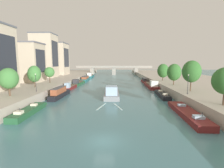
# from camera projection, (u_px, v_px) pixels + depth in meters

# --- Properties ---
(ground_plane) EXTENTS (400.00, 400.00, 0.00)m
(ground_plane) POSITION_uv_depth(u_px,v_px,m) (104.00, 141.00, 20.75)
(ground_plane) COLOR teal
(quay_left) EXTENTS (36.00, 170.00, 2.37)m
(quay_left) POSITION_uv_depth(u_px,v_px,m) (36.00, 81.00, 75.90)
(quay_left) COLOR #B7AD9E
(quay_left) RESTS_ON ground
(quay_right) EXTENTS (36.00, 170.00, 2.37)m
(quay_right) POSITION_uv_depth(u_px,v_px,m) (191.00, 82.00, 74.31)
(quay_right) COLOR #B7AD9E
(quay_right) RESTS_ON ground
(barge_midriver) EXTENTS (4.50, 21.07, 3.48)m
(barge_midriver) POSITION_uv_depth(u_px,v_px,m) (112.00, 91.00, 50.15)
(barge_midriver) COLOR gray
(barge_midriver) RESTS_ON ground
(wake_behind_barge) EXTENTS (5.60, 5.95, 0.03)m
(wake_behind_barge) POSITION_uv_depth(u_px,v_px,m) (110.00, 106.00, 37.01)
(wake_behind_barge) COLOR silver
(wake_behind_barge) RESTS_ON ground
(moored_boat_left_far) EXTENTS (2.41, 11.75, 2.14)m
(moored_boat_left_far) POSITION_uv_depth(u_px,v_px,m) (29.00, 111.00, 31.71)
(moored_boat_left_far) COLOR #235633
(moored_boat_left_far) RESTS_ON ground
(moored_boat_left_end) EXTENTS (2.42, 12.90, 2.85)m
(moored_boat_left_end) POSITION_uv_depth(u_px,v_px,m) (60.00, 93.00, 46.69)
(moored_boat_left_end) COLOR black
(moored_boat_left_end) RESTS_ON ground
(moored_boat_left_midway) EXTENTS (2.28, 11.46, 2.75)m
(moored_boat_left_midway) POSITION_uv_depth(u_px,v_px,m) (70.00, 87.00, 60.34)
(moored_boat_left_midway) COLOR maroon
(moored_boat_left_midway) RESTS_ON ground
(moored_boat_left_lone) EXTENTS (3.29, 13.65, 2.74)m
(moored_boat_left_lone) POSITION_uv_depth(u_px,v_px,m) (78.00, 83.00, 73.25)
(moored_boat_left_lone) COLOR #235633
(moored_boat_left_lone) RESTS_ON ground
(moored_boat_left_second) EXTENTS (3.40, 16.67, 2.36)m
(moored_boat_left_second) POSITION_uv_depth(u_px,v_px,m) (85.00, 79.00, 89.86)
(moored_boat_left_second) COLOR #23666B
(moored_boat_left_second) RESTS_ON ground
(moored_boat_left_downstream) EXTENTS (3.78, 16.74, 3.19)m
(moored_boat_left_downstream) POSITION_uv_depth(u_px,v_px,m) (90.00, 76.00, 107.98)
(moored_boat_left_downstream) COLOR #23666B
(moored_boat_left_downstream) RESTS_ON ground
(moored_boat_right_near) EXTENTS (3.44, 15.77, 2.14)m
(moored_boat_right_near) POSITION_uv_depth(u_px,v_px,m) (187.00, 113.00, 30.41)
(moored_boat_right_near) COLOR maroon
(moored_boat_right_near) RESTS_ON ground
(moored_boat_right_far) EXTENTS (2.62, 12.29, 2.21)m
(moored_boat_right_far) POSITION_uv_depth(u_px,v_px,m) (162.00, 95.00, 47.46)
(moored_boat_right_far) COLOR black
(moored_boat_right_far) RESTS_ON ground
(moored_boat_right_gap_after) EXTENTS (3.69, 16.89, 3.25)m
(moored_boat_right_gap_after) POSITION_uv_depth(u_px,v_px,m) (151.00, 85.00, 64.34)
(moored_boat_right_gap_after) COLOR maroon
(moored_boat_right_gap_after) RESTS_ON ground
(moored_boat_right_second) EXTENTS (1.93, 10.76, 2.26)m
(moored_boat_right_second) POSITION_uv_depth(u_px,v_px,m) (144.00, 81.00, 79.77)
(moored_boat_right_second) COLOR maroon
(moored_boat_right_second) RESTS_ON ground
(tree_left_distant) EXTENTS (4.05, 4.05, 6.16)m
(tree_left_distant) POSITION_uv_depth(u_px,v_px,m) (9.00, 78.00, 36.39)
(tree_left_distant) COLOR brown
(tree_left_distant) RESTS_ON quay_left
(tree_left_second) EXTENTS (3.80, 3.80, 6.41)m
(tree_left_second) POSITION_uv_depth(u_px,v_px,m) (34.00, 74.00, 49.05)
(tree_left_second) COLOR brown
(tree_left_second) RESTS_ON quay_left
(tree_left_third) EXTENTS (3.47, 3.47, 5.67)m
(tree_left_third) POSITION_uv_depth(u_px,v_px,m) (49.00, 72.00, 59.42)
(tree_left_third) COLOR brown
(tree_left_third) RESTS_ON quay_left
(tree_right_past_mid) EXTENTS (4.58, 4.58, 7.83)m
(tree_right_past_mid) POSITION_uv_depth(u_px,v_px,m) (192.00, 71.00, 42.18)
(tree_right_past_mid) COLOR brown
(tree_right_past_mid) RESTS_ON quay_right
(tree_right_second) EXTENTS (4.46, 4.46, 6.87)m
(tree_right_second) POSITION_uv_depth(u_px,v_px,m) (174.00, 72.00, 54.04)
(tree_right_second) COLOR brown
(tree_right_second) RESTS_ON quay_right
(tree_right_third) EXTENTS (4.49, 4.49, 6.73)m
(tree_right_third) POSITION_uv_depth(u_px,v_px,m) (163.00, 71.00, 66.62)
(tree_right_third) COLOR brown
(tree_right_third) RESTS_ON quay_right
(lamppost_left_bank) EXTENTS (0.28, 0.28, 4.54)m
(lamppost_left_bank) POSITION_uv_depth(u_px,v_px,m) (36.00, 82.00, 42.16)
(lamppost_left_bank) COLOR black
(lamppost_left_bank) RESTS_ON quay_left
(lamppost_right_bank) EXTENTS (0.28, 0.28, 4.59)m
(lamppost_right_bank) POSITION_uv_depth(u_px,v_px,m) (188.00, 83.00, 38.75)
(lamppost_right_bank) COLOR black
(lamppost_right_bank) RESTS_ON quay_right
(building_left_middle) EXTENTS (15.13, 9.82, 14.65)m
(building_left_middle) POSITION_uv_depth(u_px,v_px,m) (22.00, 62.00, 62.56)
(building_left_middle) COLOR beige
(building_left_middle) RESTS_ON quay_left
(building_left_far_end) EXTENTS (10.88, 10.48, 21.25)m
(building_left_far_end) POSITION_uv_depth(u_px,v_px,m) (45.00, 56.00, 82.86)
(building_left_far_end) COLOR beige
(building_left_far_end) RESTS_ON quay_left
(building_left_corner) EXTENTS (12.49, 12.17, 18.62)m
(building_left_corner) POSITION_uv_depth(u_px,v_px,m) (56.00, 59.00, 99.32)
(building_left_corner) COLOR beige
(building_left_corner) RESTS_ON quay_left
(bridge_far) EXTENTS (57.67, 4.40, 6.96)m
(bridge_far) POSITION_uv_depth(u_px,v_px,m) (114.00, 69.00, 128.20)
(bridge_far) COLOR gray
(bridge_far) RESTS_ON ground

